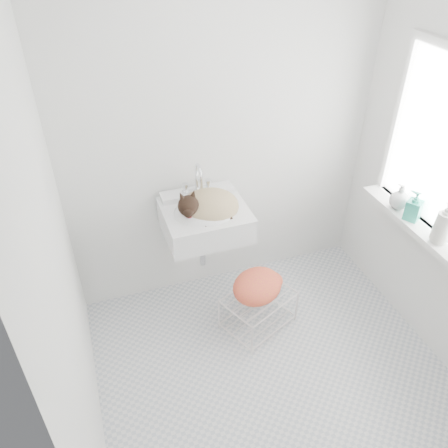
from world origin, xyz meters
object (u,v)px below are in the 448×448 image
object	(u,v)px
cat	(208,205)
wire_rack	(258,309)
sink	(205,209)
bottle_c	(397,207)
bottle_b	(411,219)
bottle_a	(437,241)

from	to	relation	value
cat	wire_rack	distance (m)	0.85
sink	bottle_c	xyz separation A→B (m)	(1.21, -0.40, 0.00)
wire_rack	sink	bearing A→B (deg)	128.97
wire_rack	bottle_b	bearing A→B (deg)	-11.90
bottle_b	bottle_c	bearing A→B (deg)	90.00
sink	wire_rack	size ratio (longest dim) A/B	1.21
sink	bottle_b	size ratio (longest dim) A/B	2.81
cat	bottle_a	distance (m)	1.42
cat	bottle_c	size ratio (longest dim) A/B	2.58
sink	bottle_a	distance (m)	1.44
bottle_a	bottle_b	world-z (taller)	bottle_a
sink	wire_rack	bearing A→B (deg)	-51.03
sink	bottle_a	bearing A→B (deg)	-32.88
cat	bottle_c	bearing A→B (deg)	-10.77
bottle_a	wire_rack	bearing A→B (deg)	154.60
cat	bottle_c	world-z (taller)	cat
sink	cat	xyz separation A→B (m)	(0.01, -0.02, 0.04)
wire_rack	bottle_a	xyz separation A→B (m)	(0.94, -0.45, 0.70)
bottle_a	sink	bearing A→B (deg)	147.12
sink	bottle_a	size ratio (longest dim) A/B	2.38
sink	cat	bearing A→B (deg)	-50.85
bottle_c	sink	bearing A→B (deg)	161.87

